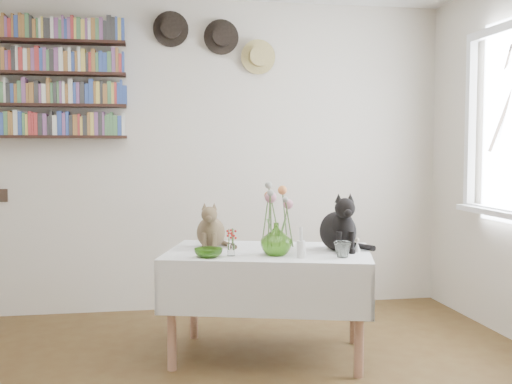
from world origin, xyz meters
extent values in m
cube|color=beige|center=(0.00, 2.27, 1.25)|extent=(4.04, 0.04, 2.54)
cube|color=white|center=(1.97, 1.53, 1.50)|extent=(0.06, 0.06, 1.20)
cube|color=white|center=(0.29, 0.95, 0.65)|extent=(1.43, 1.13, 0.05)
cylinder|color=tan|center=(-0.33, 0.80, 0.31)|extent=(0.05, 0.05, 0.62)
cylinder|color=tan|center=(0.73, 0.49, 0.31)|extent=(0.05, 0.05, 0.62)
cylinder|color=tan|center=(-0.14, 1.42, 0.31)|extent=(0.05, 0.05, 0.62)
cylinder|color=tan|center=(0.91, 1.11, 0.31)|extent=(0.05, 0.05, 0.62)
imported|color=#81C548|center=(0.30, 0.78, 0.77)|extent=(0.21, 0.21, 0.20)
imported|color=#81C548|center=(-0.11, 0.78, 0.70)|extent=(0.24, 0.24, 0.05)
imported|color=white|center=(0.67, 0.64, 0.72)|extent=(0.15, 0.15, 0.10)
cylinder|color=white|center=(0.42, 0.66, 0.72)|extent=(0.05, 0.05, 0.10)
cylinder|color=white|center=(0.42, 0.66, 0.81)|extent=(0.02, 0.02, 0.08)
cylinder|color=white|center=(0.03, 0.81, 0.71)|extent=(0.05, 0.05, 0.07)
cone|color=white|center=(0.82, 0.81, 0.71)|extent=(0.05, 0.05, 0.07)
sphere|color=beige|center=(0.82, 0.81, 0.75)|extent=(0.03, 0.03, 0.03)
cylinder|color=#4C7233|center=(0.27, 0.79, 0.87)|extent=(0.01, 0.01, 0.30)
sphere|color=#C77A91|center=(0.27, 0.79, 1.02)|extent=(0.07, 0.07, 0.07)
cylinder|color=#4C7233|center=(0.34, 0.76, 0.85)|extent=(0.01, 0.01, 0.26)
sphere|color=#C77A91|center=(0.34, 0.76, 0.98)|extent=(0.06, 0.06, 0.06)
cylinder|color=#4C7233|center=(0.36, 0.81, 0.89)|extent=(0.01, 0.01, 0.34)
sphere|color=#CD783B|center=(0.36, 0.81, 1.06)|extent=(0.06, 0.06, 0.06)
cylinder|color=#4C7233|center=(0.24, 0.82, 0.88)|extent=(0.01, 0.01, 0.31)
sphere|color=#CD783B|center=(0.24, 0.82, 1.03)|extent=(0.05, 0.05, 0.05)
cylinder|color=#4C7233|center=(0.30, 0.83, 0.91)|extent=(0.01, 0.01, 0.37)
sphere|color=#999E93|center=(0.30, 0.83, 1.09)|extent=(0.04, 0.04, 0.04)
cylinder|color=#4C7233|center=(0.25, 0.75, 0.89)|extent=(0.01, 0.01, 0.33)
sphere|color=#999E93|center=(0.25, 0.75, 1.05)|extent=(0.04, 0.04, 0.04)
cylinder|color=#4C7233|center=(0.37, 0.74, 0.87)|extent=(0.01, 0.01, 0.29)
sphere|color=#999E93|center=(0.37, 0.74, 1.01)|extent=(0.04, 0.04, 0.04)
cube|color=black|center=(-1.10, 2.16, 1.40)|extent=(1.00, 0.16, 0.02)
cube|color=black|center=(-1.10, 2.16, 1.64)|extent=(1.00, 0.16, 0.02)
cube|color=black|center=(-1.10, 2.16, 1.88)|extent=(1.00, 0.16, 0.02)
cube|color=black|center=(-1.10, 2.16, 2.12)|extent=(1.00, 0.16, 0.02)
cylinder|color=black|center=(-0.25, 2.21, 2.25)|extent=(0.28, 0.02, 0.28)
cylinder|color=black|center=(-0.25, 2.17, 2.25)|extent=(0.16, 0.08, 0.16)
cylinder|color=black|center=(0.15, 2.21, 2.20)|extent=(0.28, 0.02, 0.28)
cylinder|color=black|center=(0.15, 2.17, 2.20)|extent=(0.16, 0.08, 0.16)
cylinder|color=tan|center=(0.45, 2.21, 2.05)|extent=(0.28, 0.02, 0.28)
cylinder|color=tan|center=(0.45, 2.17, 2.05)|extent=(0.16, 0.08, 0.16)
camera|label=1|loc=(-0.49, -2.95, 1.32)|focal=45.00mm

